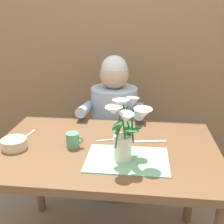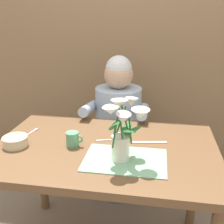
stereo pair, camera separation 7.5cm
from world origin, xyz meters
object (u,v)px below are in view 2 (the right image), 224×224
seated_person (118,131)px  ceramic_bowl (15,141)px  flower_vase (123,127)px  tea_cup (73,139)px  dinner_knife (150,142)px

seated_person → ceramic_bowl: size_ratio=8.35×
seated_person → flower_vase: seated_person is taller
seated_person → ceramic_bowl: (-0.46, -0.69, 0.21)m
seated_person → ceramic_bowl: seated_person is taller
seated_person → flower_vase: 0.84m
seated_person → flower_vase: (0.13, -0.75, 0.35)m
tea_cup → dinner_knife: bearing=15.0°
flower_vase → tea_cup: flower_vase is taller
dinner_knife → tea_cup: 0.42m
ceramic_bowl → tea_cup: 0.31m
ceramic_bowl → dinner_knife: ceramic_bowl is taller
seated_person → dinner_knife: seated_person is taller
dinner_knife → tea_cup: bearing=-174.7°
flower_vase → dinner_knife: flower_vase is taller
flower_vase → ceramic_bowl: size_ratio=2.19×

